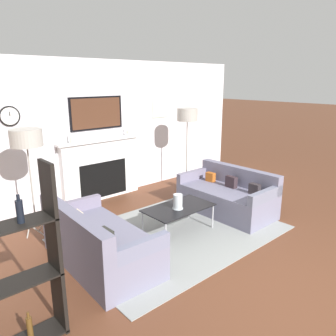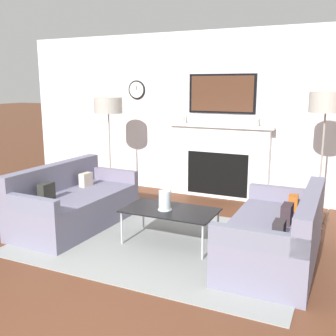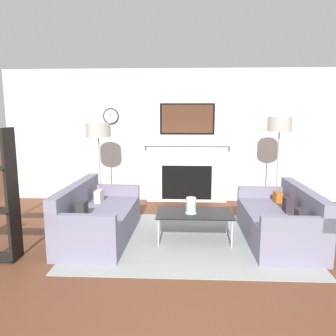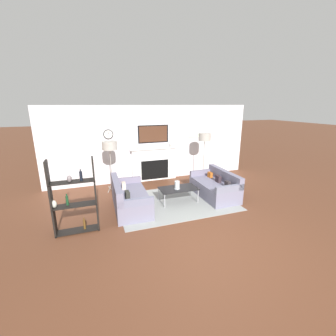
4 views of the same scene
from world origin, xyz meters
The scene contains 8 objects.
fireplace_wall centered at (0.00, 4.31, 1.22)m, with size 7.57×0.28×2.70m.
area_rug centered at (0.00, 2.09, 0.01)m, with size 3.25×2.30×0.01m.
couch_left centered at (-1.32, 2.10, 0.29)m, with size 0.92×1.76×0.81m.
couch_right centered at (1.32, 2.09, 0.28)m, with size 0.87×1.67×0.78m.
coffee_table centered at (0.09, 2.08, 0.39)m, with size 1.08×0.61×0.42m.
hurricane_candle centered at (0.04, 2.05, 0.52)m, with size 0.16×0.16×0.23m.
floor_lamp_left centered at (-1.62, 3.45, 1.50)m, with size 0.45×0.45×1.65m.
floor_lamp_right centered at (1.62, 3.45, 1.61)m, with size 0.42×0.42×1.77m.
Camera 2 is at (1.91, -1.89, 1.84)m, focal length 42.00 mm.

